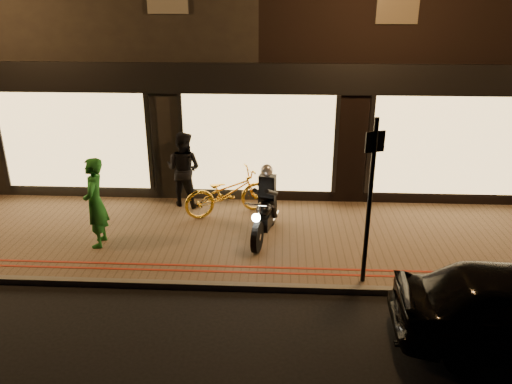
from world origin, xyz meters
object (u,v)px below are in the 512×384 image
(motorcycle, at_px, (265,210))
(bicycle_gold, at_px, (228,192))
(sign_post, at_px, (370,195))
(person_green, at_px, (95,203))

(motorcycle, height_order, bicycle_gold, motorcycle)
(sign_post, relative_size, bicycle_gold, 1.45)
(sign_post, distance_m, person_green, 5.41)
(bicycle_gold, relative_size, person_green, 1.11)
(sign_post, xyz_separation_m, person_green, (-5.23, 1.14, -0.74))
(bicycle_gold, xyz_separation_m, person_green, (-2.49, -1.68, 0.39))
(motorcycle, relative_size, person_green, 1.03)
(bicycle_gold, height_order, person_green, person_green)
(bicycle_gold, bearing_deg, person_green, 99.36)
(motorcycle, bearing_deg, person_green, -159.72)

